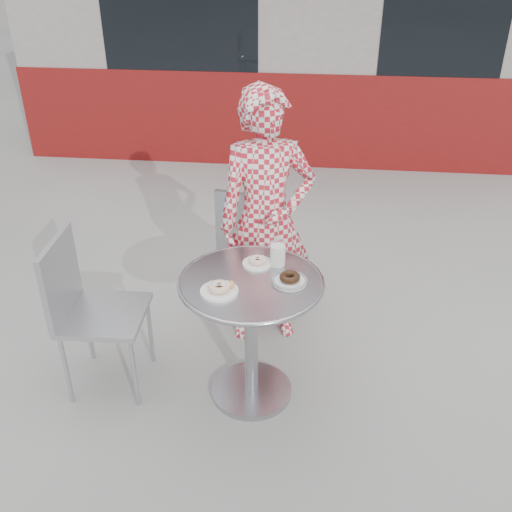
# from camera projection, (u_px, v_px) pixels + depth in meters

# --- Properties ---
(ground) EXTENTS (60.00, 60.00, 0.00)m
(ground) POSITION_uv_depth(u_px,v_px,m) (260.00, 394.00, 3.21)
(ground) COLOR #A19E99
(ground) RESTS_ON ground
(storefront) EXTENTS (6.02, 4.55, 3.00)m
(storefront) POSITION_uv_depth(u_px,v_px,m) (306.00, 1.00, 7.27)
(storefront) COLOR gray
(storefront) RESTS_ON ground
(bistro_table) EXTENTS (0.74, 0.74, 0.75)m
(bistro_table) POSITION_uv_depth(u_px,v_px,m) (251.00, 310.00, 2.95)
(bistro_table) COLOR #B2B2B7
(bistro_table) RESTS_ON ground
(chair_far) EXTENTS (0.51, 0.52, 0.91)m
(chair_far) POSITION_uv_depth(u_px,v_px,m) (258.00, 269.00, 3.86)
(chair_far) COLOR #AAADB2
(chair_far) RESTS_ON ground
(chair_left) EXTENTS (0.46, 0.45, 0.91)m
(chair_left) POSITION_uv_depth(u_px,v_px,m) (106.00, 341.00, 3.18)
(chair_left) COLOR #AAADB2
(chair_left) RESTS_ON ground
(seated_person) EXTENTS (0.66, 0.52, 1.58)m
(seated_person) POSITION_uv_depth(u_px,v_px,m) (266.00, 221.00, 3.35)
(seated_person) COLOR #AB1A28
(seated_person) RESTS_ON ground
(plate_far) EXTENTS (0.16, 0.16, 0.04)m
(plate_far) POSITION_uv_depth(u_px,v_px,m) (257.00, 262.00, 2.98)
(plate_far) COLOR white
(plate_far) RESTS_ON bistro_table
(plate_near) EXTENTS (0.19, 0.19, 0.05)m
(plate_near) POSITION_uv_depth(u_px,v_px,m) (220.00, 289.00, 2.75)
(plate_near) COLOR white
(plate_near) RESTS_ON bistro_table
(plate_checker) EXTENTS (0.18, 0.18, 0.05)m
(plate_checker) POSITION_uv_depth(u_px,v_px,m) (290.00, 280.00, 2.83)
(plate_checker) COLOR white
(plate_checker) RESTS_ON bistro_table
(milk_cup) EXTENTS (0.08, 0.08, 0.13)m
(milk_cup) POSITION_uv_depth(u_px,v_px,m) (278.00, 254.00, 2.96)
(milk_cup) COLOR white
(milk_cup) RESTS_ON bistro_table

